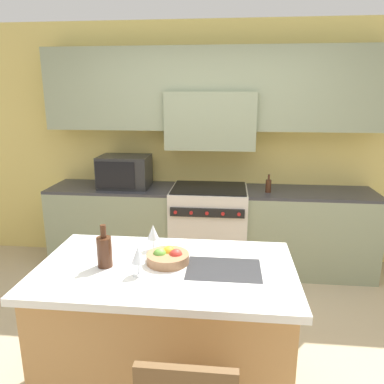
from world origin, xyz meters
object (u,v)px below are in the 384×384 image
at_px(wine_glass_near, 138,256).
at_px(range_stove, 209,228).
at_px(microwave, 125,172).
at_px(wine_bottle, 104,251).
at_px(oil_bottle_on_counter, 268,186).
at_px(wine_glass_far, 153,233).
at_px(fruit_bowl, 168,257).

bearing_deg(wine_glass_near, range_stove, 82.13).
bearing_deg(microwave, wine_bottle, -77.62).
bearing_deg(wine_glass_near, wine_bottle, 158.55).
bearing_deg(wine_bottle, range_stove, 75.36).
bearing_deg(wine_bottle, oil_bottle_on_counter, 59.01).
bearing_deg(wine_bottle, microwave, 102.38).
bearing_deg(microwave, wine_glass_near, -72.23).
xyz_separation_m(wine_bottle, wine_glass_far, (0.24, 0.27, 0.02)).
bearing_deg(fruit_bowl, wine_glass_far, 125.69).
bearing_deg(oil_bottle_on_counter, wine_glass_far, -118.91).
height_order(wine_bottle, wine_glass_far, wine_bottle).
distance_m(wine_glass_far, fruit_bowl, 0.23).
bearing_deg(range_stove, wine_glass_far, -99.12).
height_order(microwave, wine_glass_far, microwave).
bearing_deg(wine_glass_near, wine_glass_far, 88.05).
height_order(wine_bottle, wine_glass_near, wine_bottle).
distance_m(wine_glass_near, wine_glass_far, 0.36).
relative_size(microwave, wine_bottle, 2.08).
distance_m(wine_bottle, wine_glass_far, 0.36).
height_order(wine_glass_near, oil_bottle_on_counter, oil_bottle_on_counter).
height_order(wine_glass_far, fruit_bowl, wine_glass_far).
bearing_deg(wine_glass_near, fruit_bowl, 52.87).
relative_size(range_stove, microwave, 1.72).
xyz_separation_m(wine_glass_far, oil_bottle_on_counter, (0.90, 1.63, -0.06)).
xyz_separation_m(wine_bottle, fruit_bowl, (0.37, 0.09, -0.06)).
xyz_separation_m(microwave, oil_bottle_on_counter, (1.57, -0.08, -0.10)).
bearing_deg(oil_bottle_on_counter, wine_bottle, -120.99).
distance_m(microwave, wine_bottle, 2.02).
bearing_deg(range_stove, oil_bottle_on_counter, -5.20).
height_order(range_stove, oil_bottle_on_counter, oil_bottle_on_counter).
height_order(wine_bottle, oil_bottle_on_counter, wine_bottle).
distance_m(range_stove, oil_bottle_on_counter, 0.82).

